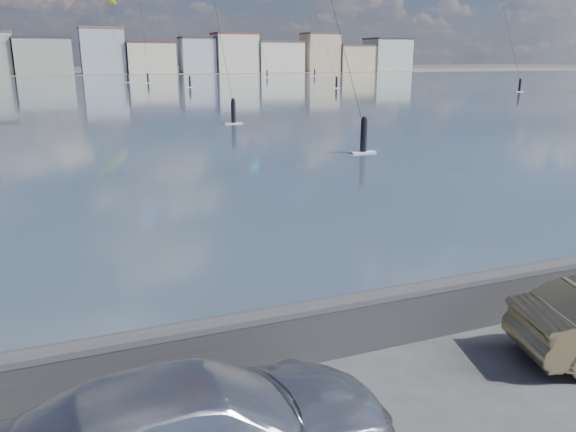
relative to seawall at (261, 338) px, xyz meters
name	(u,v)px	position (x,y,z in m)	size (l,w,h in m)	color
bay_water	(78,90)	(0.00, 88.80, -0.58)	(500.00, 177.00, 0.00)	#324051
far_shore_strip	(66,73)	(0.00, 197.30, -0.57)	(500.00, 60.00, 0.00)	#4C473D
seawall	(261,338)	(0.00, 0.00, 0.00)	(400.00, 0.36, 1.08)	#28282B
far_buildings	(70,54)	(1.31, 183.30, 5.44)	(240.79, 13.26, 14.60)	#B7C6BC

